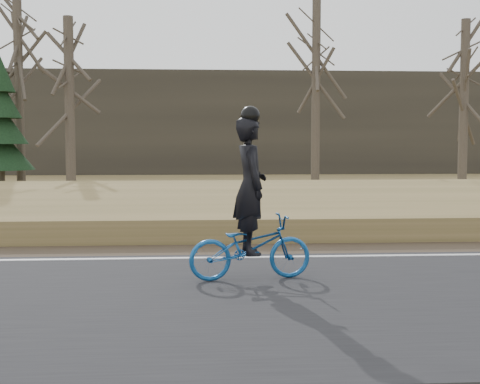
{
  "coord_description": "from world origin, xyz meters",
  "views": [
    {
      "loc": [
        1.38,
        -10.44,
        1.94
      ],
      "look_at": [
        2.14,
        0.5,
        1.1
      ],
      "focal_mm": 50.0,
      "sensor_mm": 36.0,
      "label": 1
    }
  ],
  "objects": [
    {
      "name": "bare_tree_right",
      "position": [
        12.05,
        15.46,
        3.36
      ],
      "size": [
        0.36,
        0.36,
        6.71
      ],
      "primitive_type": "cylinder",
      "color": "brown",
      "rests_on": "ground"
    },
    {
      "name": "road",
      "position": [
        0.0,
        -2.5,
        0.03
      ],
      "size": [
        120.0,
        6.0,
        0.06
      ],
      "primitive_type": "cube",
      "color": "black",
      "rests_on": "ground"
    },
    {
      "name": "conifer",
      "position": [
        -6.15,
        16.19,
        2.57
      ],
      "size": [
        2.6,
        2.6,
        5.43
      ],
      "color": "brown",
      "rests_on": "ground"
    },
    {
      "name": "bare_tree_center",
      "position": [
        6.51,
        17.55,
        4.01
      ],
      "size": [
        0.36,
        0.36,
        8.03
      ],
      "primitive_type": "cylinder",
      "color": "brown",
      "rests_on": "ground"
    },
    {
      "name": "treeline_backdrop",
      "position": [
        0.0,
        30.0,
        3.0
      ],
      "size": [
        120.0,
        4.0,
        6.0
      ],
      "primitive_type": "cube",
      "color": "#383328",
      "rests_on": "ground"
    },
    {
      "name": "railroad",
      "position": [
        0.0,
        8.0,
        0.53
      ],
      "size": [
        120.0,
        2.4,
        0.29
      ],
      "color": "black",
      "rests_on": "ballast"
    },
    {
      "name": "ground",
      "position": [
        0.0,
        0.0,
        0.0
      ],
      "size": [
        120.0,
        120.0,
        0.0
      ],
      "primitive_type": "plane",
      "color": "olive",
      "rests_on": "ground"
    },
    {
      "name": "embankment",
      "position": [
        0.0,
        4.2,
        0.22
      ],
      "size": [
        120.0,
        5.0,
        0.44
      ],
      "primitive_type": "cube",
      "color": "olive",
      "rests_on": "ground"
    },
    {
      "name": "bare_tree_near_left",
      "position": [
        -3.09,
        14.16,
        3.2
      ],
      "size": [
        0.36,
        0.36,
        6.39
      ],
      "primitive_type": "cylinder",
      "color": "brown",
      "rests_on": "ground"
    },
    {
      "name": "edge_line",
      "position": [
        0.0,
        0.2,
        0.07
      ],
      "size": [
        120.0,
        0.12,
        0.01
      ],
      "primitive_type": "cube",
      "color": "silver",
      "rests_on": "road"
    },
    {
      "name": "shoulder",
      "position": [
        0.0,
        1.2,
        0.02
      ],
      "size": [
        120.0,
        1.6,
        0.04
      ],
      "primitive_type": "cube",
      "color": "#473A2B",
      "rests_on": "ground"
    },
    {
      "name": "bare_tree_left",
      "position": [
        -5.75,
        17.66,
        4.31
      ],
      "size": [
        0.36,
        0.36,
        8.61
      ],
      "primitive_type": "cylinder",
      "color": "brown",
      "rests_on": "ground"
    },
    {
      "name": "ballast",
      "position": [
        0.0,
        8.0,
        0.23
      ],
      "size": [
        120.0,
        3.0,
        0.45
      ],
      "primitive_type": "cube",
      "color": "slate",
      "rests_on": "ground"
    },
    {
      "name": "cyclist",
      "position": [
        2.14,
        -1.5,
        0.84
      ],
      "size": [
        1.74,
        0.82,
        2.35
      ],
      "rotation": [
        0.0,
        0.0,
        1.72
      ],
      "color": "#144D8E",
      "rests_on": "road"
    }
  ]
}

